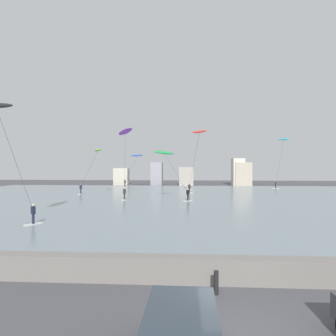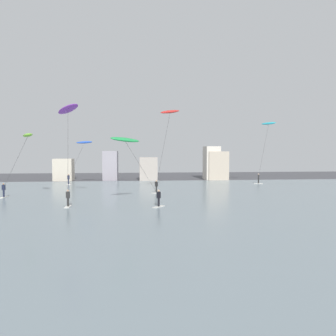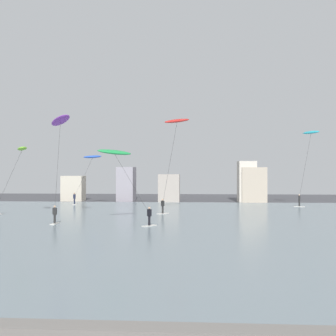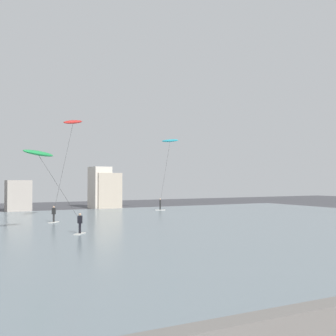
% 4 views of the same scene
% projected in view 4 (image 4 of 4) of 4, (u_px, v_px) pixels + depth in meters
% --- Properties ---
extents(water_bay, '(84.00, 52.00, 0.10)m').
position_uv_depth(water_bay, '(90.00, 232.00, 36.41)').
color(water_bay, gray).
rests_on(water_bay, ground).
extents(far_shore_buildings, '(31.95, 5.77, 6.31)m').
position_uv_depth(far_shore_buildings, '(36.00, 192.00, 61.95)').
color(far_shore_buildings, beige).
rests_on(far_shore_buildings, ground).
extents(kitesurfer_green, '(5.38, 2.73, 6.78)m').
position_uv_depth(kitesurfer_green, '(42.00, 160.00, 34.04)').
color(kitesurfer_green, silver).
rests_on(kitesurfer_green, water_bay).
extents(kitesurfer_red, '(3.96, 3.79, 10.64)m').
position_uv_depth(kitesurfer_red, '(72.00, 128.00, 43.94)').
color(kitesurfer_red, silver).
rests_on(kitesurfer_red, water_bay).
extents(kitesurfer_cyan, '(3.38, 2.62, 10.08)m').
position_uv_depth(kitesurfer_cyan, '(169.00, 149.00, 61.84)').
color(kitesurfer_cyan, silver).
rests_on(kitesurfer_cyan, water_bay).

